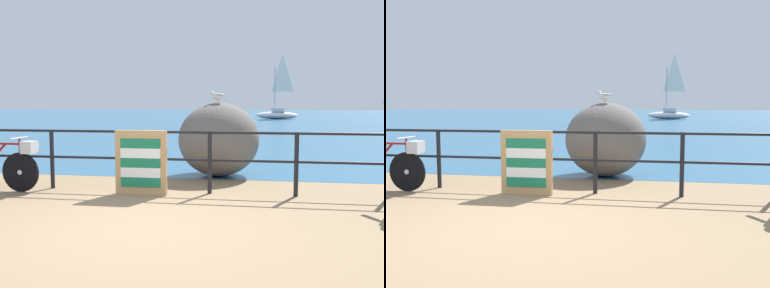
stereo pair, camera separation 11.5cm
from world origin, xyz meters
TOP-DOWN VIEW (x-y plane):
  - ground_plane at (0.00, 20.00)m, footprint 120.00×120.00m
  - sea_surface at (0.00, 48.40)m, footprint 120.00×90.00m
  - promenade_railing at (0.00, 2.10)m, footprint 9.68×0.07m
  - bicycle at (-2.80, 1.74)m, footprint 1.70×0.48m
  - folded_deckchair_stack at (-0.39, 1.84)m, footprint 0.84×0.10m
  - breakwater_boulder_main at (0.66, 3.84)m, footprint 1.63×1.66m
  - seagull at (0.64, 3.77)m, footprint 0.34×0.21m
  - sailboat at (2.97, 36.47)m, footprint 4.49×3.23m

SIDE VIEW (x-z plane):
  - ground_plane at x=0.00m, z-range -0.10..0.00m
  - sea_surface at x=0.00m, z-range 0.00..0.01m
  - bicycle at x=-2.80m, z-range 0.00..0.92m
  - folded_deckchair_stack at x=-0.39m, z-range 0.00..1.04m
  - promenade_railing at x=0.00m, z-range 0.13..1.15m
  - sailboat at x=2.97m, z-range -2.37..3.79m
  - breakwater_boulder_main at x=0.66m, z-range 0.00..1.48m
  - seagull at x=0.64m, z-range 1.51..1.74m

